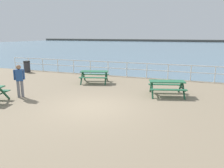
# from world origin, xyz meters

# --- Properties ---
(ground_plane) EXTENTS (30.00, 24.00, 0.20)m
(ground_plane) POSITION_xyz_m (0.00, 0.00, -0.10)
(ground_plane) COLOR gray
(sea_band) EXTENTS (142.00, 90.00, 0.01)m
(sea_band) POSITION_xyz_m (0.00, 52.75, 0.00)
(sea_band) COLOR slate
(sea_band) RESTS_ON ground
(distant_shoreline) EXTENTS (142.00, 6.00, 1.80)m
(distant_shoreline) POSITION_xyz_m (0.00, 95.75, 0.00)
(distant_shoreline) COLOR #4C4C47
(distant_shoreline) RESTS_ON ground
(seaward_railing) EXTENTS (23.07, 0.07, 1.08)m
(seaward_railing) POSITION_xyz_m (-0.00, 7.75, 0.73)
(seaward_railing) COLOR white
(seaward_railing) RESTS_ON ground
(picnic_table_near_left) EXTENTS (2.15, 1.94, 0.80)m
(picnic_table_near_left) POSITION_xyz_m (2.80, 3.20, 0.58)
(picnic_table_near_left) COLOR #286B47
(picnic_table_near_left) RESTS_ON ground
(picnic_table_near_right) EXTENTS (2.16, 1.96, 0.80)m
(picnic_table_near_right) POSITION_xyz_m (-2.10, 4.81, 0.58)
(picnic_table_near_right) COLOR #286B47
(picnic_table_near_right) RESTS_ON ground
(visitor) EXTENTS (0.41, 0.39, 1.66)m
(visitor) POSITION_xyz_m (-4.10, 0.22, 0.95)
(visitor) COLOR slate
(visitor) RESTS_ON ground
(litter_bin) EXTENTS (0.55, 0.55, 0.95)m
(litter_bin) POSITION_xyz_m (-9.25, 6.69, 0.48)
(litter_bin) COLOR #2D2D33
(litter_bin) RESTS_ON ground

